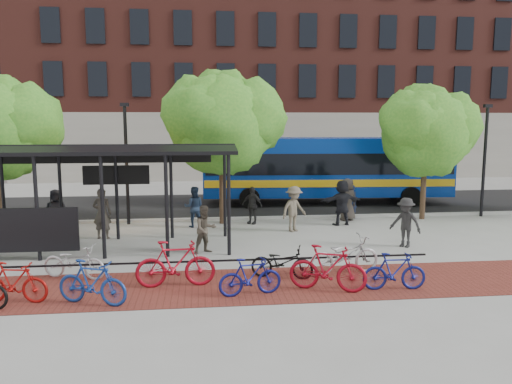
{
  "coord_description": "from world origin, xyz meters",
  "views": [
    {
      "loc": [
        -3.89,
        -17.84,
        4.37
      ],
      "look_at": [
        -1.74,
        1.51,
        1.6
      ],
      "focal_mm": 35.0,
      "sensor_mm": 36.0,
      "label": 1
    }
  ],
  "objects": [
    {
      "name": "ground",
      "position": [
        0.0,
        0.0,
        0.0
      ],
      "size": [
        160.0,
        160.0,
        0.0
      ],
      "primitive_type": "plane",
      "color": "#9E9E99",
      "rests_on": "ground"
    },
    {
      "name": "asphalt_street",
      "position": [
        0.0,
        8.0,
        0.01
      ],
      "size": [
        160.0,
        8.0,
        0.01
      ],
      "primitive_type": "cube",
      "color": "black",
      "rests_on": "ground"
    },
    {
      "name": "curb",
      "position": [
        0.0,
        4.0,
        0.06
      ],
      "size": [
        160.0,
        0.25,
        0.12
      ],
      "primitive_type": "cube",
      "color": "#B7B7B2",
      "rests_on": "ground"
    },
    {
      "name": "brick_strip",
      "position": [
        -2.0,
        -5.0,
        0.0
      ],
      "size": [
        24.0,
        3.0,
        0.01
      ],
      "primitive_type": "cube",
      "color": "maroon",
      "rests_on": "ground"
    },
    {
      "name": "bike_rack_rail",
      "position": [
        -3.3,
        -4.1,
        0.0
      ],
      "size": [
        12.0,
        0.05,
        0.95
      ],
      "primitive_type": "cube",
      "color": "black",
      "rests_on": "ground"
    },
    {
      "name": "building_brick",
      "position": [
        10.0,
        26.0,
        10.0
      ],
      "size": [
        55.0,
        14.0,
        20.0
      ],
      "primitive_type": "cube",
      "color": "maroon",
      "rests_on": "ground"
    },
    {
      "name": "building_tower",
      "position": [
        -16.0,
        40.0,
        15.0
      ],
      "size": [
        22.0,
        22.0,
        30.0
      ],
      "primitive_type": "cube",
      "color": "#7A664C",
      "rests_on": "ground"
    },
    {
      "name": "bus_shelter",
      "position": [
        -8.13,
        -0.48,
        3.0
      ],
      "size": [
        10.6,
        3.07,
        3.6
      ],
      "color": "black",
      "rests_on": "ground"
    },
    {
      "name": "tree_b",
      "position": [
        -2.9,
        3.35,
        4.46
      ],
      "size": [
        5.15,
        4.2,
        6.47
      ],
      "color": "#382619",
      "rests_on": "ground"
    },
    {
      "name": "tree_c",
      "position": [
        6.09,
        3.35,
        4.05
      ],
      "size": [
        4.66,
        3.8,
        5.92
      ],
      "color": "#382619",
      "rests_on": "ground"
    },
    {
      "name": "lamp_post_left",
      "position": [
        -7.0,
        3.6,
        2.75
      ],
      "size": [
        0.35,
        0.2,
        5.12
      ],
      "color": "black",
      "rests_on": "ground"
    },
    {
      "name": "lamp_post_right",
      "position": [
        9.0,
        3.6,
        2.75
      ],
      "size": [
        0.35,
        0.2,
        5.12
      ],
      "color": "black",
      "rests_on": "ground"
    },
    {
      "name": "bus",
      "position": [
        2.75,
        8.06,
        2.01
      ],
      "size": [
        13.1,
        3.66,
        3.5
      ],
      "rotation": [
        0.0,
        0.0,
        -0.06
      ],
      "color": "navy",
      "rests_on": "ground"
    },
    {
      "name": "bike_1",
      "position": [
        -8.43,
        -5.66,
        0.51
      ],
      "size": [
        1.75,
        0.76,
        1.02
      ],
      "primitive_type": "imported",
      "rotation": [
        0.0,
        0.0,
        1.4
      ],
      "color": "#9E110E",
      "rests_on": "ground"
    },
    {
      "name": "bike_2",
      "position": [
        -7.44,
        -3.88,
        0.49
      ],
      "size": [
        1.98,
        1.2,
        0.98
      ],
      "primitive_type": "imported",
      "rotation": [
        0.0,
        0.0,
        1.25
      ],
      "color": "#B6B6B8",
      "rests_on": "ground"
    },
    {
      "name": "bike_3",
      "position": [
        -6.51,
        -6.0,
        0.55
      ],
      "size": [
        1.9,
        1.15,
        1.1
      ],
      "primitive_type": "imported",
      "rotation": [
        0.0,
        0.0,
        1.2
      ],
      "color": "navy",
      "rests_on": "ground"
    },
    {
      "name": "bike_5",
      "position": [
        -4.59,
        -4.91,
        0.63
      ],
      "size": [
        2.13,
        0.68,
        1.26
      ],
      "primitive_type": "imported",
      "rotation": [
        0.0,
        0.0,
        1.61
      ],
      "color": "maroon",
      "rests_on": "ground"
    },
    {
      "name": "bike_7",
      "position": [
        -2.7,
        -5.78,
        0.49
      ],
      "size": [
        1.69,
        0.74,
        0.98
      ],
      "primitive_type": "imported",
      "rotation": [
        0.0,
        0.0,
        1.75
      ],
      "color": "navy",
      "rests_on": "ground"
    },
    {
      "name": "bike_8",
      "position": [
        -1.67,
        -4.48,
        0.46
      ],
      "size": [
        1.86,
        1.11,
        0.92
      ],
      "primitive_type": "imported",
      "rotation": [
        0.0,
        0.0,
        1.27
      ],
      "color": "black",
      "rests_on": "ground"
    },
    {
      "name": "bike_9",
      "position": [
        -0.67,
        -5.65,
        0.61
      ],
      "size": [
        2.08,
        1.28,
        1.21
      ],
      "primitive_type": "imported",
      "rotation": [
        0.0,
        0.0,
        1.19
      ],
      "color": "maroon",
      "rests_on": "ground"
    },
    {
      "name": "bike_10",
      "position": [
        0.16,
        -4.32,
        0.56
      ],
      "size": [
        2.24,
        1.12,
        1.12
      ],
      "primitive_type": "imported",
      "rotation": [
        0.0,
        0.0,
        1.76
      ],
      "color": "#A2A2A4",
      "rests_on": "ground"
    },
    {
      "name": "bike_11",
      "position": [
        1.07,
        -5.79,
        0.5
      ],
      "size": [
        1.69,
        0.57,
        1.0
      ],
      "primitive_type": "imported",
      "rotation": [
        0.0,
        0.0,
        1.51
      ],
      "color": "navy",
      "rests_on": "ground"
    },
    {
      "name": "pedestrian_0",
      "position": [
        -9.49,
        1.89,
        0.89
      ],
      "size": [
        0.97,
        0.73,
        1.77
      ],
      "primitive_type": "imported",
      "rotation": [
        0.0,
        0.0,
        0.21
      ],
      "color": "black",
      "rests_on": "ground"
    },
    {
      "name": "pedestrian_1",
      "position": [
        -7.58,
        0.97,
        0.95
      ],
      "size": [
        0.75,
        0.54,
        1.91
      ],
      "primitive_type": "imported",
      "rotation": [
        0.0,
        0.0,
        3.01
      ],
      "color": "#453F37",
      "rests_on": "ground"
    },
    {
      "name": "pedestrian_2",
      "position": [
        -4.2,
        2.7,
        0.85
      ],
      "size": [
        0.84,
        0.66,
        1.69
      ],
      "primitive_type": "imported",
      "rotation": [
        0.0,
        0.0,
        3.12
      ],
      "color": "#1D2C44",
      "rests_on": "ground"
    },
    {
      "name": "pedestrian_3",
      "position": [
        -0.23,
        1.41,
        0.91
      ],
      "size": [
        1.35,
        1.19,
        1.82
      ],
      "primitive_type": "imported",
      "rotation": [
        0.0,
        0.0,
        0.55
      ],
      "color": "brown",
      "rests_on": "ground"
    },
    {
      "name": "pedestrian_4",
      "position": [
        -1.73,
        3.11,
        0.8
      ],
      "size": [
        1.0,
        0.83,
        1.61
      ],
      "primitive_type": "imported",
      "rotation": [
        0.0,
        0.0,
        5.72
      ],
      "color": "#252525",
      "rests_on": "ground"
    },
    {
      "name": "pedestrian_5",
      "position": [
        2.02,
        2.41,
        0.97
      ],
      "size": [
        1.85,
        0.81,
        1.93
      ],
      "primitive_type": "imported",
      "rotation": [
        0.0,
        0.0,
        3.28
      ],
      "color": "black",
      "rests_on": "ground"
    },
    {
      "name": "pedestrian_6",
      "position": [
        2.54,
        3.33,
        0.94
      ],
      "size": [
        1.05,
        0.83,
        1.88
      ],
      "primitive_type": "imported",
      "rotation": [
        0.0,
        0.0,
        3.43
      ],
      "color": "#3D3630",
      "rests_on": "ground"
    },
    {
      "name": "pedestrian_7",
      "position": [
        2.85,
        3.8,
        0.77
      ],
      "size": [
        0.58,
        0.39,
        1.54
      ],
      "primitive_type": "imported",
      "rotation": [
        0.0,
        0.0,
        3.19
      ],
      "color": "#1E2846",
      "rests_on": "ground"
    },
    {
      "name": "pedestrian_8",
      "position": [
        -3.77,
        -1.5,
        0.8
      ],
      "size": [
        0.97,
        0.89,
        1.61
      ],
      "primitive_type": "imported",
      "rotation": [
        0.0,
        0.0,
        0.45
      ],
      "color": "#4E463A",
      "rests_on": "ground"
    },
    {
      "name": "pedestrian_9",
      "position": [
        3.18,
        -1.48,
        0.87
      ],
      "size": [
        1.24,
        1.26,
        1.74
      ],
      "primitive_type": "imported",
      "rotation": [
        0.0,
        0.0,
        5.47
      ],
      "color": "#252525",
      "rests_on": "ground"
    }
  ]
}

